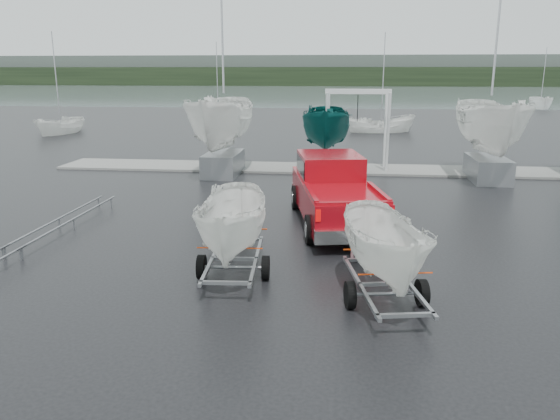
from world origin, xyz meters
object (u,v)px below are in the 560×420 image
Objects in this scene: trailer_hitched at (389,194)px; boat_hoist at (357,118)px; pickup_truck at (333,188)px; trailer_parked at (232,173)px.

boat_hoist is (-0.30, 16.72, 0.17)m from trailer_hitched.
trailer_hitched reaches higher than pickup_truck.
trailer_hitched is (1.28, -6.72, 1.35)m from pickup_truck.
trailer_hitched is 1.11× the size of boat_hoist.
pickup_truck is 10.16m from boat_hoist.
trailer_parked is (-3.62, 1.25, 0.15)m from trailer_hitched.
trailer_parked reaches higher than pickup_truck.
trailer_parked is at bearing -102.11° from boat_hoist.
pickup_truck is 1.68× the size of boat_hoist.
boat_hoist is at bearing 73.65° from pickup_truck.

